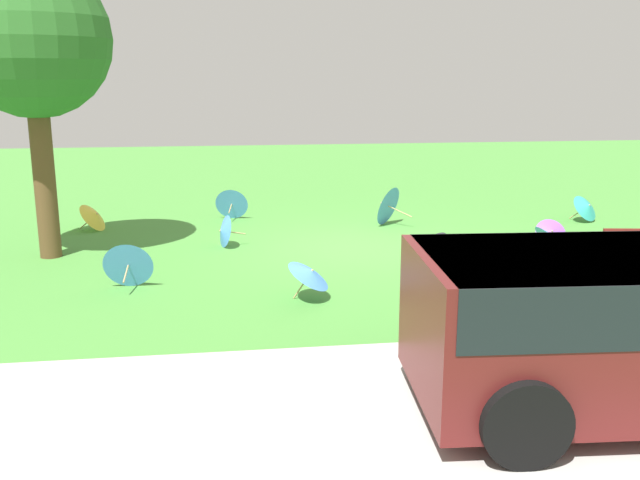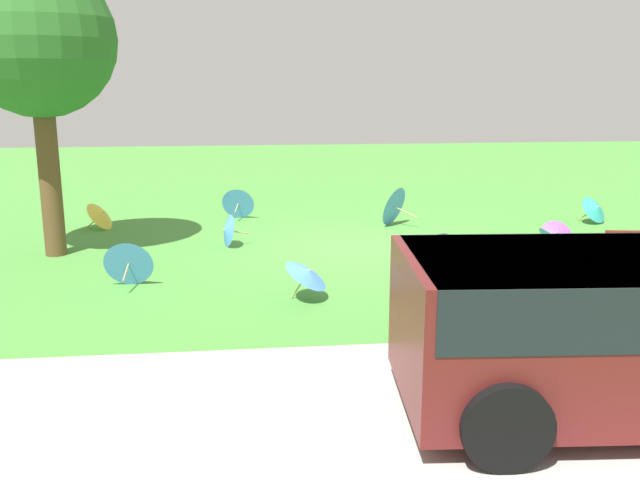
# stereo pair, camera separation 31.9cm
# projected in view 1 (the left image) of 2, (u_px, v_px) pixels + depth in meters

# --- Properties ---
(ground) EXTENTS (40.00, 40.00, 0.00)m
(ground) POSITION_uv_depth(u_px,v_px,m) (354.00, 247.00, 13.05)
(ground) COLOR #478C38
(road_strip) EXTENTS (40.00, 4.09, 0.01)m
(road_strip) POSITION_uv_depth(u_px,v_px,m) (490.00, 422.00, 6.47)
(road_strip) COLOR #B2AFA8
(road_strip) RESTS_ON ground
(shade_tree) EXTENTS (2.62, 2.62, 5.03)m
(shade_tree) POSITION_uv_depth(u_px,v_px,m) (32.00, 42.00, 11.55)
(shade_tree) COLOR brown
(shade_tree) RESTS_ON ground
(parasol_blue_0) EXTENTS (0.78, 0.67, 0.73)m
(parasol_blue_0) POSITION_uv_depth(u_px,v_px,m) (232.00, 203.00, 15.59)
(parasol_blue_0) COLOR tan
(parasol_blue_0) RESTS_ON ground
(parasol_blue_1) EXTENTS (0.94, 0.93, 0.87)m
(parasol_blue_1) POSITION_uv_depth(u_px,v_px,m) (385.00, 205.00, 14.96)
(parasol_blue_1) COLOR tan
(parasol_blue_1) RESTS_ON ground
(parasol_blue_2) EXTENTS (0.62, 0.65, 0.61)m
(parasol_blue_2) POSITION_uv_depth(u_px,v_px,m) (223.00, 231.00, 13.01)
(parasol_blue_2) COLOR tan
(parasol_blue_2) RESTS_ON ground
(parasol_purple_0) EXTENTS (0.62, 0.58, 0.53)m
(parasol_purple_0) POSITION_uv_depth(u_px,v_px,m) (551.00, 232.00, 13.10)
(parasol_purple_0) COLOR tan
(parasol_purple_0) RESTS_ON ground
(parasol_blue_3) EXTENTS (0.82, 0.84, 0.62)m
(parasol_blue_3) POSITION_uv_depth(u_px,v_px,m) (310.00, 273.00, 9.90)
(parasol_blue_3) COLOR tan
(parasol_blue_3) RESTS_ON ground
(parasol_blue_4) EXTENTS (0.70, 0.79, 0.68)m
(parasol_blue_4) POSITION_uv_depth(u_px,v_px,m) (554.00, 240.00, 12.17)
(parasol_blue_4) COLOR tan
(parasol_blue_4) RESTS_ON ground
(parasol_teal_0) EXTENTS (0.82, 0.78, 0.63)m
(parasol_teal_0) POSITION_uv_depth(u_px,v_px,m) (587.00, 207.00, 15.27)
(parasol_teal_0) COLOR tan
(parasol_teal_0) RESTS_ON ground
(parasol_blue_5) EXTENTS (0.77, 0.68, 0.75)m
(parasol_blue_5) POSITION_uv_depth(u_px,v_px,m) (129.00, 263.00, 10.51)
(parasol_blue_5) COLOR tan
(parasol_blue_5) RESTS_ON ground
(parasol_purple_2) EXTENTS (0.86, 0.81, 0.63)m
(parasol_purple_2) POSITION_uv_depth(u_px,v_px,m) (428.00, 243.00, 12.00)
(parasol_purple_2) COLOR tan
(parasol_purple_2) RESTS_ON ground
(parasol_yellow_0) EXTENTS (0.70, 0.79, 0.61)m
(parasol_yellow_0) POSITION_uv_depth(u_px,v_px,m) (95.00, 216.00, 14.43)
(parasol_yellow_0) COLOR tan
(parasol_yellow_0) RESTS_ON ground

